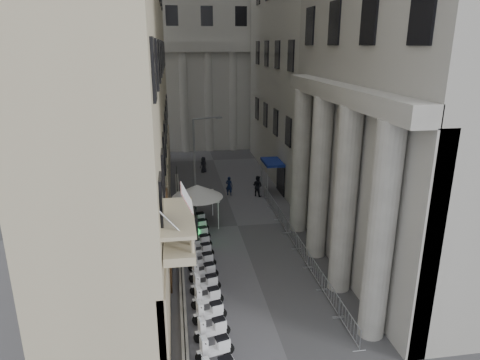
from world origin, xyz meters
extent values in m
cube|color=#A6A59D|center=(0.00, 48.00, 15.00)|extent=(22.00, 10.00, 30.00)
cylinder|color=white|center=(-4.10, 18.68, 1.04)|extent=(0.06, 0.06, 2.07)
cylinder|color=white|center=(-1.46, 18.68, 1.04)|extent=(0.06, 0.06, 2.07)
cylinder|color=white|center=(-4.10, 21.32, 1.04)|extent=(0.06, 0.06, 2.07)
cylinder|color=white|center=(-1.46, 21.32, 1.04)|extent=(0.06, 0.06, 2.07)
cube|color=silver|center=(-2.78, 20.00, 2.12)|extent=(2.83, 2.83, 0.11)
cone|color=silver|center=(-2.78, 20.00, 2.59)|extent=(3.77, 3.77, 0.94)
cylinder|color=gray|center=(-2.91, 22.02, 3.78)|extent=(0.16, 0.16, 7.55)
cylinder|color=gray|center=(-1.86, 22.44, 7.55)|extent=(2.15, 0.95, 0.12)
cube|color=gray|center=(-0.90, 22.82, 7.50)|extent=(0.52, 0.37, 0.14)
cube|color=black|center=(-3.38, 16.88, 0.96)|extent=(0.62, 0.93, 1.92)
cube|color=#19E54C|center=(-3.24, 16.94, 1.17)|extent=(0.32, 0.64, 1.06)
imported|color=#0C1533|center=(0.26, 26.04, 0.86)|extent=(0.74, 0.61, 1.72)
imported|color=black|center=(2.70, 25.43, 0.93)|extent=(1.15, 1.13, 1.87)
imported|color=black|center=(-1.46, 33.55, 0.83)|extent=(0.96, 0.93, 1.67)
camera|label=1|loc=(-4.32, -9.69, 12.84)|focal=32.00mm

